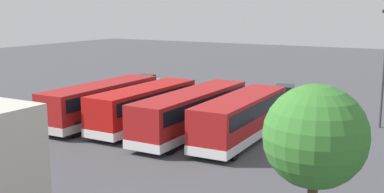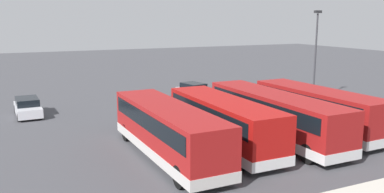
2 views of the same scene
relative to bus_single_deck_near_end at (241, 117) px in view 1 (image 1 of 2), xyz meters
The scene contains 9 objects.
ground_plane 11.16m from the bus_single_deck_near_end, 59.92° to the right, with size 140.00×140.00×0.00m, color #47474C.
bus_single_deck_near_end is the anchor object (origin of this frame).
bus_single_deck_second 3.63m from the bus_single_deck_near_end, ahead, with size 2.68×12.01×2.95m.
bus_single_deck_third 7.46m from the bus_single_deck_near_end, ahead, with size 2.61×10.17×2.95m.
bus_single_deck_fourth 11.15m from the bus_single_deck_near_end, ahead, with size 2.79×11.12×2.95m.
car_hatchback_silver 14.86m from the bus_single_deck_near_end, 81.23° to the right, with size 2.65×4.22×1.43m.
car_small_green 22.17m from the bus_single_deck_near_end, 37.49° to the right, with size 1.95×4.43×1.43m.
waste_bin_yellow 10.74m from the bus_single_deck_near_end, 84.37° to the right, with size 0.60×0.60×0.95m, color yellow.
tree_leftmost 14.07m from the bus_single_deck_near_end, 124.62° to the left, with size 3.69×3.69×5.94m.
Camera 1 is at (-17.75, 37.05, 8.49)m, focal length 44.88 mm.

